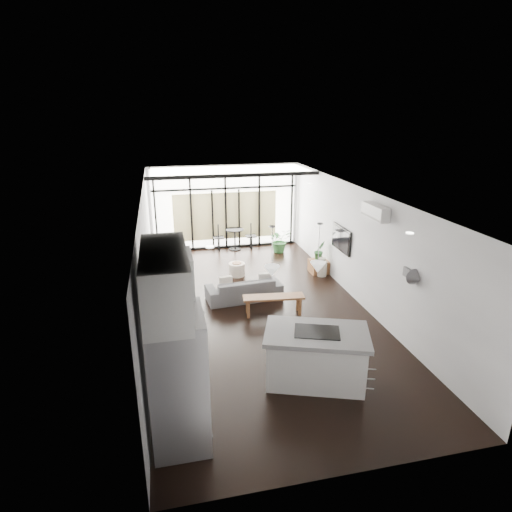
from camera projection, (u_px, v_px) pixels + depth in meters
name	position (u px, v px, depth m)	size (l,w,h in m)	color
floor	(259.00, 309.00, 10.22)	(5.00, 10.00, 0.00)	black
ceiling	(259.00, 193.00, 9.30)	(5.00, 10.00, 0.00)	white
wall_left	(146.00, 262.00, 9.24)	(0.02, 10.00, 2.80)	silver
wall_right	(360.00, 247.00, 10.28)	(0.02, 10.00, 2.80)	silver
wall_back	(225.00, 207.00, 14.36)	(5.00, 0.02, 2.80)	silver
wall_front	(353.00, 385.00, 5.15)	(5.00, 0.02, 2.80)	silver
glazing	(226.00, 208.00, 14.25)	(5.00, 0.20, 2.80)	black
skylight	(229.00, 170.00, 12.99)	(4.70, 1.90, 0.06)	white
neighbour_building	(226.00, 216.00, 14.41)	(3.50, 0.02, 1.60)	beige
island	(316.00, 357.00, 7.41)	(1.76, 1.05, 0.96)	white
cooktop	(317.00, 332.00, 7.25)	(0.76, 0.51, 0.01)	black
fridge	(178.00, 380.00, 5.92)	(0.78, 0.97, 2.01)	#A3A3A8
appliance_column	(173.00, 336.00, 6.46)	(0.67, 0.71, 2.60)	white
upper_cabinets	(165.00, 281.00, 5.78)	(0.62, 1.75, 0.86)	white
pendant_left	(272.00, 271.00, 7.03)	(0.26, 0.26, 0.18)	white
pendant_right	(318.00, 267.00, 7.20)	(0.26, 0.26, 0.18)	white
sofa	(244.00, 285.00, 10.67)	(1.87, 0.55, 0.73)	#4B4A4D
console_bench	(273.00, 305.00, 9.92)	(1.41, 0.35, 0.45)	brown
pouf	(237.00, 269.00, 12.21)	(0.47, 0.47, 0.37)	beige
crate	(319.00, 266.00, 12.43)	(0.50, 0.50, 0.38)	brown
plant_tall	(280.00, 243.00, 14.17)	(0.73, 0.81, 0.64)	#2F6732
plant_crate	(319.00, 256.00, 12.33)	(0.32, 0.59, 0.26)	#2F6732
milk_can	(322.00, 267.00, 12.17)	(0.28, 0.28, 0.54)	beige
bistro_set	(235.00, 240.00, 14.41)	(1.35, 0.54, 0.65)	black
tv	(341.00, 239.00, 11.22)	(0.05, 1.10, 0.65)	black
ac_unit	(375.00, 212.00, 9.17)	(0.22, 0.90, 0.30)	silver
framed_art	(147.00, 263.00, 8.73)	(0.04, 0.70, 0.90)	black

